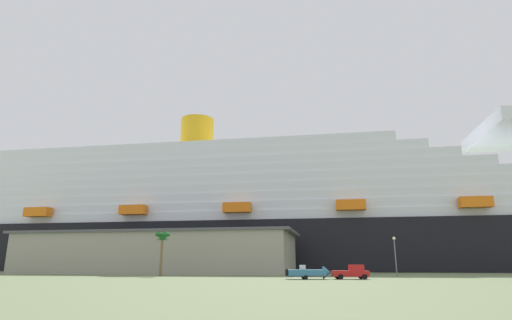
% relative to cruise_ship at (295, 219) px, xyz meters
% --- Properties ---
extents(ground_plane, '(600.00, 600.00, 0.00)m').
position_rel_cruise_ship_xyz_m(ground_plane, '(-0.88, -25.20, -16.10)').
color(ground_plane, '#66754C').
extents(cruise_ship, '(271.02, 49.33, 58.32)m').
position_rel_cruise_ship_xyz_m(cruise_ship, '(0.00, 0.00, 0.00)').
color(cruise_ship, black).
rests_on(cruise_ship, ground_plane).
extents(terminal_building, '(69.25, 31.63, 9.76)m').
position_rel_cruise_ship_xyz_m(terminal_building, '(-33.33, -31.64, -11.20)').
color(terminal_building, gray).
rests_on(terminal_building, ground_plane).
extents(pickup_truck, '(5.85, 2.98, 2.20)m').
position_rel_cruise_ship_xyz_m(pickup_truck, '(8.95, -64.87, -15.06)').
color(pickup_truck, red).
rests_on(pickup_truck, ground_plane).
extents(small_boat_on_trailer, '(7.97, 3.14, 2.15)m').
position_rel_cruise_ship_xyz_m(small_boat_on_trailer, '(2.65, -65.90, -15.14)').
color(small_boat_on_trailer, '#595960').
rests_on(small_boat_on_trailer, ground_plane).
extents(palm_tree, '(3.07, 2.95, 8.47)m').
position_rel_cruise_ship_xyz_m(palm_tree, '(-25.70, -53.01, -9.24)').
color(palm_tree, brown).
rests_on(palm_tree, ground_plane).
extents(street_lamp, '(0.56, 0.56, 7.11)m').
position_rel_cruise_ship_xyz_m(street_lamp, '(18.24, -53.85, -11.39)').
color(street_lamp, slate).
rests_on(street_lamp, ground_plane).
extents(parked_car_green_wagon, '(4.43, 2.05, 1.58)m').
position_rel_cruise_ship_xyz_m(parked_car_green_wagon, '(-42.63, -36.88, -15.27)').
color(parked_car_green_wagon, '#2D723F').
rests_on(parked_car_green_wagon, ground_plane).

